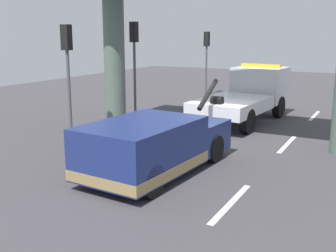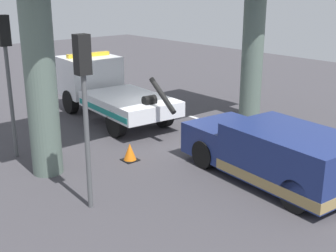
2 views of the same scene
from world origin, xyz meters
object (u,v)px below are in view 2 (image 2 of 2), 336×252
at_px(traffic_light_far, 6,56).
at_px(towed_van_green, 275,154).
at_px(tow_truck_white, 105,87).
at_px(traffic_cone_orange, 130,152).
at_px(traffic_light_near, 83,85).

bearing_deg(traffic_light_far, towed_van_green, -144.00).
bearing_deg(tow_truck_white, traffic_cone_orange, 155.04).
bearing_deg(tow_truck_white, traffic_light_far, 114.15).
relative_size(tow_truck_white, traffic_cone_orange, 13.22).
relative_size(tow_truck_white, towed_van_green, 1.37).
bearing_deg(towed_van_green, traffic_cone_orange, 29.50).
xyz_separation_m(tow_truck_white, traffic_light_far, (-2.14, 4.77, 2.00)).
distance_m(towed_van_green, traffic_light_near, 5.59).
distance_m(traffic_light_near, traffic_cone_orange, 4.21).
distance_m(tow_truck_white, towed_van_green, 8.63).
relative_size(traffic_light_far, traffic_cone_orange, 7.93).
height_order(towed_van_green, traffic_light_far, traffic_light_far).
xyz_separation_m(traffic_light_near, traffic_cone_orange, (1.85, -2.54, -2.80)).
height_order(tow_truck_white, towed_van_green, tow_truck_white).
bearing_deg(towed_van_green, tow_truck_white, -0.45).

